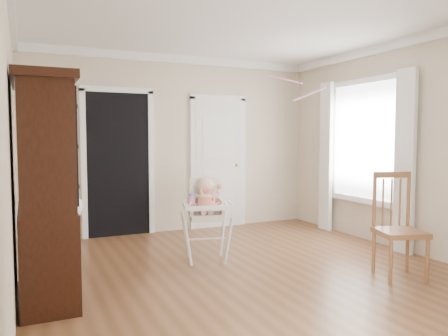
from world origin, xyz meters
name	(u,v)px	position (x,y,z in m)	size (l,w,h in m)	color
floor	(253,275)	(0.00, 0.00, 0.00)	(5.00, 5.00, 0.00)	brown
ceiling	(254,13)	(0.00, 0.00, 2.70)	(5.00, 5.00, 0.00)	white
wall_back	(176,144)	(0.00, 2.50, 1.35)	(4.50, 4.50, 0.00)	#C0AC96
wall_left	(11,150)	(-2.25, 0.00, 1.35)	(5.00, 5.00, 0.00)	#C0AC96
wall_right	(412,146)	(2.25, 0.00, 1.35)	(5.00, 5.00, 0.00)	#C0AC96
crown_molding	(254,19)	(0.00, 0.00, 2.64)	(4.50, 5.00, 0.12)	white
doorway	(118,161)	(-0.90, 2.48, 1.11)	(1.06, 0.05, 2.22)	black
closet_door	(218,164)	(0.70, 2.48, 1.02)	(0.96, 0.09, 2.13)	white
window_right	(363,149)	(2.18, 0.80, 1.29)	(0.13, 1.84, 2.30)	white
high_chair	(206,209)	(-0.23, 0.73, 0.61)	(0.72, 0.82, 0.99)	white
baby	(206,197)	(-0.22, 0.75, 0.75)	(0.28, 0.26, 0.44)	beige
cake	(207,201)	(-0.31, 0.51, 0.75)	(0.25, 0.25, 0.11)	silver
sippy_cup	(192,199)	(-0.44, 0.65, 0.76)	(0.07, 0.07, 0.17)	pink
china_cabinet	(46,189)	(-1.99, 0.19, 0.99)	(0.52, 1.17, 1.98)	black
dining_chair	(399,229)	(1.34, -0.67, 0.51)	(0.56, 0.56, 1.09)	brown
streamer	(285,80)	(1.04, 1.04, 2.22)	(0.03, 0.50, 0.02)	pink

